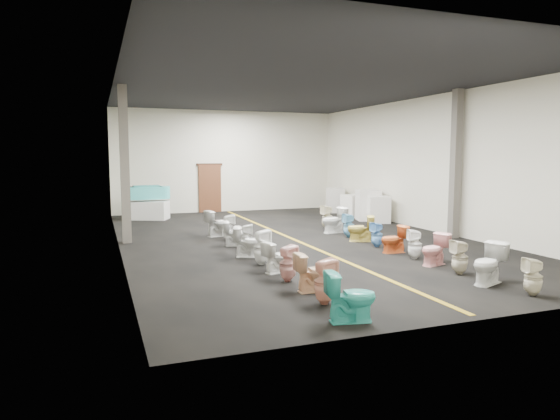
# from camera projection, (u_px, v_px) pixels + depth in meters

# --- Properties ---
(floor) EXTENTS (16.00, 16.00, 0.00)m
(floor) POSITION_uv_depth(u_px,v_px,m) (292.00, 239.00, 15.16)
(floor) COLOR black
(floor) RESTS_ON ground
(ceiling) EXTENTS (16.00, 16.00, 0.00)m
(ceiling) POSITION_uv_depth(u_px,v_px,m) (292.00, 88.00, 14.67)
(ceiling) COLOR black
(ceiling) RESTS_ON ground
(wall_back) EXTENTS (10.00, 0.00, 10.00)m
(wall_back) POSITION_uv_depth(u_px,v_px,m) (227.00, 161.00, 22.38)
(wall_back) COLOR beige
(wall_back) RESTS_ON ground
(wall_front) EXTENTS (10.00, 0.00, 10.00)m
(wall_front) POSITION_uv_depth(u_px,v_px,m) (489.00, 174.00, 7.45)
(wall_front) COLOR beige
(wall_front) RESTS_ON ground
(wall_left) EXTENTS (0.00, 16.00, 16.00)m
(wall_left) POSITION_uv_depth(u_px,v_px,m) (117.00, 166.00, 13.20)
(wall_left) COLOR beige
(wall_left) RESTS_ON ground
(wall_right) EXTENTS (0.00, 16.00, 16.00)m
(wall_right) POSITION_uv_depth(u_px,v_px,m) (431.00, 164.00, 16.63)
(wall_right) COLOR beige
(wall_right) RESTS_ON ground
(aisle_stripe) EXTENTS (0.12, 15.60, 0.01)m
(aisle_stripe) POSITION_uv_depth(u_px,v_px,m) (292.00, 239.00, 15.16)
(aisle_stripe) COLOR olive
(aisle_stripe) RESTS_ON floor
(back_door) EXTENTS (1.00, 0.10, 2.10)m
(back_door) POSITION_uv_depth(u_px,v_px,m) (210.00, 189.00, 22.18)
(back_door) COLOR #562D19
(back_door) RESTS_ON floor
(door_frame) EXTENTS (1.15, 0.08, 0.10)m
(door_frame) POSITION_uv_depth(u_px,v_px,m) (209.00, 164.00, 22.07)
(door_frame) COLOR #331C11
(door_frame) RESTS_ON back_door
(column_left) EXTENTS (0.25, 0.25, 4.50)m
(column_left) POSITION_uv_depth(u_px,v_px,m) (125.00, 165.00, 14.22)
(column_left) COLOR #59544C
(column_left) RESTS_ON floor
(column_right) EXTENTS (0.25, 0.25, 4.50)m
(column_right) POSITION_uv_depth(u_px,v_px,m) (456.00, 164.00, 15.14)
(column_right) COLOR #59544C
(column_right) RESTS_ON floor
(display_table) EXTENTS (1.82, 1.40, 0.72)m
(display_table) POSITION_uv_depth(u_px,v_px,m) (147.00, 210.00, 19.71)
(display_table) COLOR silver
(display_table) RESTS_ON floor
(bathtub) EXTENTS (1.86, 0.72, 0.55)m
(bathtub) POSITION_uv_depth(u_px,v_px,m) (146.00, 192.00, 19.64)
(bathtub) COLOR #44C6C4
(bathtub) RESTS_ON display_table
(appliance_crate_a) EXTENTS (0.98, 0.98, 0.99)m
(appliance_crate_a) POSITION_uv_depth(u_px,v_px,m) (378.00, 209.00, 18.74)
(appliance_crate_a) COLOR silver
(appliance_crate_a) RESTS_ON floor
(appliance_crate_b) EXTENTS (1.07, 1.07, 1.19)m
(appliance_crate_b) POSITION_uv_depth(u_px,v_px,m) (368.00, 205.00, 19.45)
(appliance_crate_b) COLOR silver
(appliance_crate_b) RESTS_ON floor
(appliance_crate_c) EXTENTS (0.93, 0.93, 0.91)m
(appliance_crate_c) POSITION_uv_depth(u_px,v_px,m) (354.00, 206.00, 20.55)
(appliance_crate_c) COLOR white
(appliance_crate_c) RESTS_ON floor
(appliance_crate_d) EXTENTS (0.96, 0.96, 1.08)m
(appliance_crate_d) POSITION_uv_depth(u_px,v_px,m) (335.00, 200.00, 22.13)
(appliance_crate_d) COLOR silver
(appliance_crate_d) RESTS_ON floor
(toilet_left_0) EXTENTS (0.83, 0.57, 0.78)m
(toilet_left_0) POSITION_uv_depth(u_px,v_px,m) (351.00, 297.00, 7.57)
(toilet_left_0) COLOR #33B4A7
(toilet_left_0) RESTS_ON floor
(toilet_left_1) EXTENTS (0.39, 0.39, 0.79)m
(toilet_left_1) POSITION_uv_depth(u_px,v_px,m) (325.00, 282.00, 8.45)
(toilet_left_1) COLOR #E09F87
(toilet_left_1) RESTS_ON floor
(toilet_left_2) EXTENTS (0.73, 0.43, 0.73)m
(toilet_left_2) POSITION_uv_depth(u_px,v_px,m) (314.00, 272.00, 9.26)
(toilet_left_2) COLOR #EAB88D
(toilet_left_2) RESTS_ON floor
(toilet_left_3) EXTENTS (0.42, 0.41, 0.74)m
(toilet_left_3) POSITION_uv_depth(u_px,v_px,m) (288.00, 263.00, 9.98)
(toilet_left_3) COLOR #D89E97
(toilet_left_3) RESTS_ON floor
(toilet_left_4) EXTENTS (0.75, 0.57, 0.68)m
(toilet_left_4) POSITION_uv_depth(u_px,v_px,m) (278.00, 257.00, 10.77)
(toilet_left_4) COLOR white
(toilet_left_4) RESTS_ON floor
(toilet_left_5) EXTENTS (0.39, 0.38, 0.83)m
(toilet_left_5) POSITION_uv_depth(u_px,v_px,m) (262.00, 247.00, 11.52)
(toilet_left_5) COLOR white
(toilet_left_5) RESTS_ON floor
(toilet_left_6) EXTENTS (0.85, 0.68, 0.76)m
(toilet_left_6) POSITION_uv_depth(u_px,v_px,m) (249.00, 242.00, 12.42)
(toilet_left_6) COLOR silver
(toilet_left_6) RESTS_ON floor
(toilet_left_7) EXTENTS (0.40, 0.40, 0.71)m
(toilet_left_7) POSITION_uv_depth(u_px,v_px,m) (246.00, 237.00, 13.27)
(toilet_left_7) COLOR silver
(toilet_left_7) RESTS_ON floor
(toilet_left_8) EXTENTS (0.76, 0.54, 0.70)m
(toilet_left_8) POSITION_uv_depth(u_px,v_px,m) (236.00, 234.00, 13.93)
(toilet_left_8) COLOR silver
(toilet_left_8) RESTS_ON floor
(toilet_left_9) EXTENTS (0.37, 0.36, 0.77)m
(toilet_left_9) POSITION_uv_depth(u_px,v_px,m) (228.00, 227.00, 14.87)
(toilet_left_9) COLOR white
(toilet_left_9) RESTS_ON floor
(toilet_left_10) EXTENTS (0.89, 0.64, 0.83)m
(toilet_left_10) POSITION_uv_depth(u_px,v_px,m) (218.00, 223.00, 15.58)
(toilet_left_10) COLOR silver
(toilet_left_10) RESTS_ON floor
(toilet_right_0) EXTENTS (0.39, 0.38, 0.70)m
(toilet_right_0) POSITION_uv_depth(u_px,v_px,m) (533.00, 277.00, 8.97)
(toilet_right_0) COLOR beige
(toilet_right_0) RESTS_ON floor
(toilet_right_1) EXTENTS (0.92, 0.72, 0.82)m
(toilet_right_1) POSITION_uv_depth(u_px,v_px,m) (489.00, 264.00, 9.77)
(toilet_right_1) COLOR silver
(toilet_right_1) RESTS_ON floor
(toilet_right_2) EXTENTS (0.38, 0.38, 0.74)m
(toilet_right_2) POSITION_uv_depth(u_px,v_px,m) (460.00, 257.00, 10.58)
(toilet_right_2) COLOR beige
(toilet_right_2) RESTS_ON floor
(toilet_right_3) EXTENTS (0.81, 0.60, 0.74)m
(toilet_right_3) POSITION_uv_depth(u_px,v_px,m) (435.00, 249.00, 11.47)
(toilet_right_3) COLOR #F9AAA8
(toilet_right_3) RESTS_ON floor
(toilet_right_4) EXTENTS (0.43, 0.42, 0.74)m
(toilet_right_4) POSITION_uv_depth(u_px,v_px,m) (415.00, 244.00, 12.15)
(toilet_right_4) COLOR white
(toilet_right_4) RESTS_ON floor
(toilet_right_5) EXTENTS (0.71, 0.42, 0.71)m
(toilet_right_5) POSITION_uv_depth(u_px,v_px,m) (394.00, 239.00, 12.93)
(toilet_right_5) COLOR #D65F28
(toilet_right_5) RESTS_ON floor
(toilet_right_6) EXTENTS (0.37, 0.36, 0.70)m
(toilet_right_6) POSITION_uv_depth(u_px,v_px,m) (377.00, 235.00, 13.75)
(toilet_right_6) COLOR #6AA9E2
(toilet_right_6) RESTS_ON floor
(toilet_right_7) EXTENTS (0.87, 0.69, 0.77)m
(toilet_right_7) POSITION_uv_depth(u_px,v_px,m) (360.00, 228.00, 14.63)
(toilet_right_7) COLOR #D5BC4F
(toilet_right_7) RESTS_ON floor
(toilet_right_8) EXTENTS (0.35, 0.34, 0.75)m
(toilet_right_8) POSITION_uv_depth(u_px,v_px,m) (349.00, 225.00, 15.37)
(toilet_right_8) COLOR #7AC1E5
(toilet_right_8) RESTS_ON floor
(toilet_right_9) EXTENTS (0.86, 0.54, 0.84)m
(toilet_right_9) POSITION_uv_depth(u_px,v_px,m) (334.00, 220.00, 16.27)
(toilet_right_9) COLOR white
(toilet_right_9) RESTS_ON floor
(toilet_right_10) EXTENTS (0.42, 0.42, 0.83)m
(toilet_right_10) POSITION_uv_depth(u_px,v_px,m) (327.00, 217.00, 17.06)
(toilet_right_10) COLOR beige
(toilet_right_10) RESTS_ON floor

